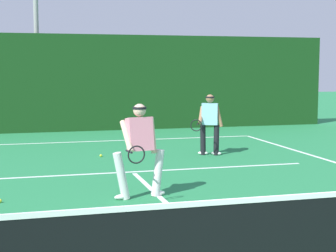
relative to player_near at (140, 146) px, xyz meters
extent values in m
cube|color=white|center=(0.34, 7.34, -0.89)|extent=(9.67, 0.10, 0.01)
cube|color=white|center=(0.34, 2.30, -0.89)|extent=(7.88, 0.10, 0.01)
cube|color=white|center=(0.34, -1.07, -0.89)|extent=(0.10, 6.40, 0.01)
cube|color=black|center=(0.34, -4.27, -0.41)|extent=(10.42, 0.02, 0.95)
cube|color=white|center=(0.34, -4.27, 0.09)|extent=(10.42, 0.03, 0.05)
cylinder|color=silver|center=(0.33, 0.06, -0.48)|extent=(0.27, 0.18, 0.82)
cylinder|color=silver|center=(-0.32, -0.04, -0.48)|extent=(0.32, 0.19, 0.82)
ellipsoid|color=white|center=(0.33, 0.06, -0.84)|extent=(0.27, 0.15, 0.09)
ellipsoid|color=white|center=(-0.32, -0.04, -0.84)|extent=(0.27, 0.15, 0.09)
cube|color=pink|center=(0.00, 0.01, 0.21)|extent=(0.46, 0.37, 0.60)
cylinder|color=beige|center=(0.23, 0.05, 0.18)|extent=(0.17, 0.12, 0.63)
cylinder|color=beige|center=(-0.23, -0.02, 0.18)|extent=(0.17, 0.50, 0.53)
sphere|color=beige|center=(0.00, 0.01, 0.62)|extent=(0.22, 0.22, 0.22)
cylinder|color=black|center=(0.00, 0.01, 0.66)|extent=(0.27, 0.27, 0.04)
cylinder|color=black|center=(-0.24, -0.28, -0.04)|extent=(0.07, 0.26, 0.03)
torus|color=black|center=(-0.19, -0.61, -0.04)|extent=(0.29, 0.07, 0.29)
cylinder|color=black|center=(2.84, 3.94, -0.50)|extent=(0.19, 0.19, 0.78)
cylinder|color=black|center=(2.53, 4.08, -0.50)|extent=(0.20, 0.19, 0.78)
ellipsoid|color=white|center=(2.84, 3.94, -0.84)|extent=(0.28, 0.21, 0.09)
ellipsoid|color=white|center=(2.53, 4.08, -0.84)|extent=(0.28, 0.21, 0.09)
cube|color=#8CCCE0|center=(2.69, 4.01, 0.16)|extent=(0.46, 0.37, 0.55)
cylinder|color=#9E704C|center=(2.89, 3.92, 0.14)|extent=(0.25, 0.18, 0.60)
cylinder|color=#9E704C|center=(2.49, 4.11, 0.14)|extent=(0.31, 0.52, 0.43)
sphere|color=#9E704C|center=(2.69, 4.01, 0.55)|extent=(0.21, 0.21, 0.21)
cylinder|color=black|center=(2.69, 4.01, 0.59)|extent=(0.30, 0.30, 0.04)
cylinder|color=black|center=(2.34, 3.90, -0.07)|extent=(0.14, 0.25, 0.03)
torus|color=black|center=(2.19, 3.59, -0.07)|extent=(0.28, 0.15, 0.29)
sphere|color=#D1E033|center=(-0.04, 4.44, -0.86)|extent=(0.07, 0.07, 0.07)
sphere|color=#D1E033|center=(-2.31, 0.27, -0.86)|extent=(0.07, 0.07, 0.07)
cube|color=#143F16|center=(0.34, 10.13, 0.80)|extent=(18.04, 0.12, 3.38)
cylinder|color=#9EA39E|center=(-1.32, 11.80, 3.20)|extent=(0.18, 0.18, 8.18)
camera|label=1|loc=(-1.91, -8.88, 1.33)|focal=57.80mm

